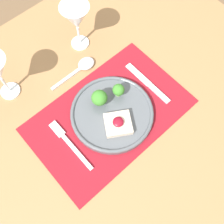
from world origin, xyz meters
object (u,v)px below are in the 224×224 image
(knife, at_px, (150,86))
(spoon, at_px, (83,66))
(fork, at_px, (68,142))
(wine_glass_near, at_px, (76,19))
(dinner_plate, at_px, (112,112))

(knife, height_order, spoon, spoon)
(fork, height_order, wine_glass_near, wine_glass_near)
(dinner_plate, relative_size, spoon, 1.46)
(dinner_plate, height_order, knife, dinner_plate)
(fork, distance_m, spoon, 0.26)
(knife, bearing_deg, wine_glass_near, 103.12)
(wine_glass_near, bearing_deg, dinner_plate, -109.74)
(spoon, xyz_separation_m, wine_glass_near, (0.05, 0.08, 0.11))
(knife, bearing_deg, spoon, 120.64)
(fork, bearing_deg, wine_glass_near, 45.03)
(spoon, bearing_deg, knife, -63.84)
(dinner_plate, xyz_separation_m, wine_glass_near, (0.10, 0.28, 0.10))
(knife, relative_size, wine_glass_near, 1.12)
(dinner_plate, bearing_deg, knife, -3.04)
(dinner_plate, relative_size, wine_glass_near, 1.52)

